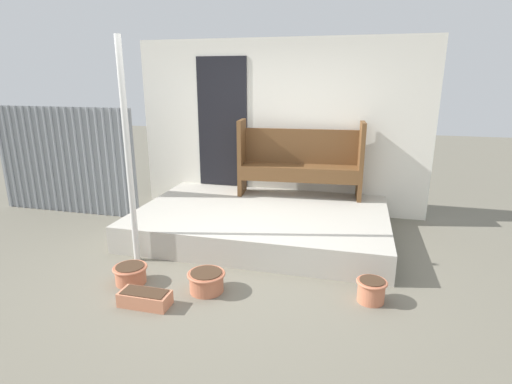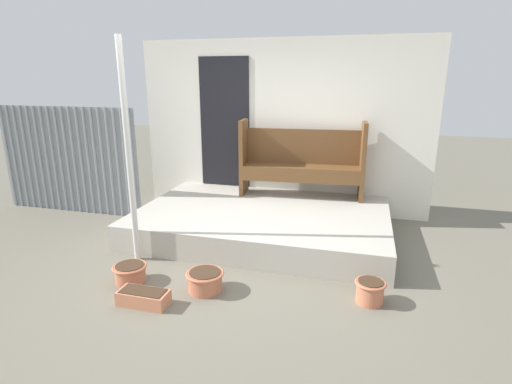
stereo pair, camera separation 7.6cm
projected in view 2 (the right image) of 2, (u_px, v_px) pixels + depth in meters
The scene contains 10 objects.
ground_plane at pixel (231, 268), 4.43m from camera, with size 24.00×24.00×0.00m, color #706B5B.
porch_slab at pixel (263, 222), 5.37m from camera, with size 3.27×2.17×0.34m.
house_wall at pixel (279, 127), 6.10m from camera, with size 4.47×0.08×2.60m.
fence_corrugated at pixel (68, 160), 6.12m from camera, with size 2.38×0.05×1.63m.
support_post at pixel (129, 155), 4.31m from camera, with size 0.07×0.07×2.45m.
bench at pixel (302, 159), 5.82m from camera, with size 1.81×0.53×1.11m.
flower_pot_left at pixel (130, 272), 4.11m from camera, with size 0.35×0.35×0.19m.
flower_pot_middle at pixel (205, 280), 3.93m from camera, with size 0.38×0.38×0.20m.
flower_pot_right at pixel (370, 291), 3.72m from camera, with size 0.29×0.29×0.22m.
planter_box_rect at pixel (144, 297), 3.70m from camera, with size 0.47×0.21×0.14m.
Camera 2 is at (1.32, -3.81, 2.03)m, focal length 28.00 mm.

